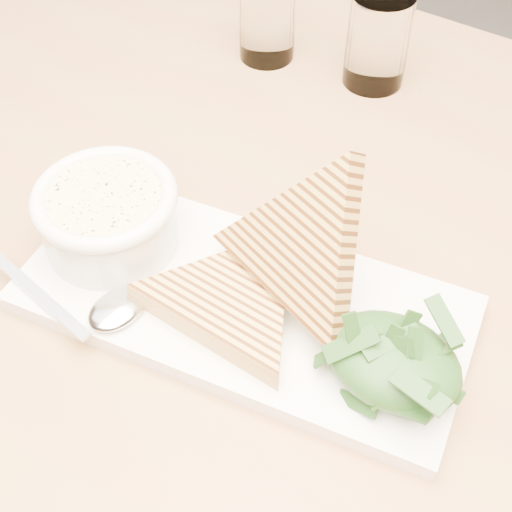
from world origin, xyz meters
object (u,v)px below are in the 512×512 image
Objects in this scene: platter at (243,303)px; glass_near at (267,18)px; table_top at (232,232)px; glass_far at (378,40)px; soup_bowl at (110,222)px.

glass_near reaches higher than platter.
glass_far is at bearing 88.69° from table_top.
table_top is 3.54× the size of platter.
glass_near is at bearing 120.42° from platter.
soup_bowl is 0.37m from glass_far.
platter reaches higher than table_top.
table_top is 0.28m from glass_near.
table_top is at bearing 57.03° from soup_bowl.
soup_bowl reaches higher than platter.
glass_near reaches higher than table_top.
soup_bowl reaches higher than table_top.
glass_near reaches higher than soup_bowl.
glass_far is (0.07, 0.37, 0.01)m from soup_bowl.
glass_far reaches higher than platter.
soup_bowl is 1.18× the size of glass_near.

